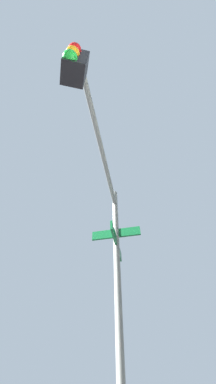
% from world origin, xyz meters
% --- Properties ---
extents(traffic_signal_near, '(1.79, 3.54, 5.19)m').
position_xyz_m(traffic_signal_near, '(-6.17, -5.75, 3.69)').
color(traffic_signal_near, slate).
rests_on(traffic_signal_near, ground_plane).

